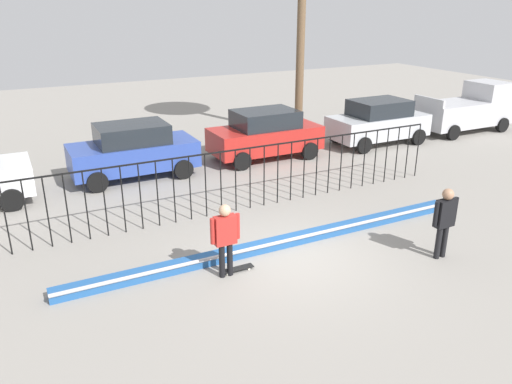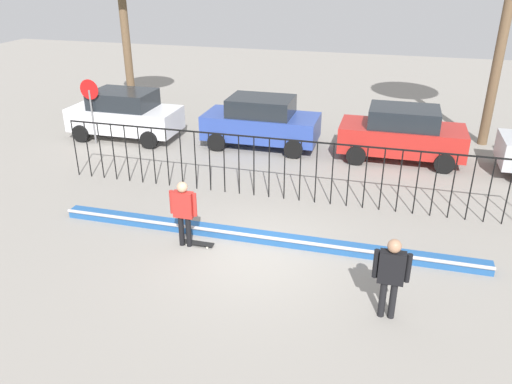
{
  "view_description": "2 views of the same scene",
  "coord_description": "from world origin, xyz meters",
  "px_view_note": "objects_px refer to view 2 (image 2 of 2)",
  "views": [
    {
      "loc": [
        -5.73,
        -9.23,
        5.85
      ],
      "look_at": [
        -0.17,
        1.68,
        1.18
      ],
      "focal_mm": 35.42,
      "sensor_mm": 36.0,
      "label": 1
    },
    {
      "loc": [
        2.85,
        -10.23,
        6.57
      ],
      "look_at": [
        -0.36,
        1.47,
        1.0
      ],
      "focal_mm": 35.72,
      "sensor_mm": 36.0,
      "label": 2
    }
  ],
  "objects_px": {
    "camera_operator": "(391,272)",
    "parked_car_red": "(402,133)",
    "skateboard": "(198,243)",
    "skateboarder": "(183,208)",
    "parked_car_white": "(125,114)",
    "stop_sign": "(91,103)",
    "parked_car_blue": "(261,122)"
  },
  "relations": [
    {
      "from": "camera_operator",
      "to": "parked_car_red",
      "type": "bearing_deg",
      "value": -72.77
    },
    {
      "from": "skateboard",
      "to": "skateboarder",
      "type": "bearing_deg",
      "value": 171.1
    },
    {
      "from": "skateboarder",
      "to": "parked_car_white",
      "type": "bearing_deg",
      "value": 150.95
    },
    {
      "from": "parked_car_red",
      "to": "stop_sign",
      "type": "bearing_deg",
      "value": -177.61
    },
    {
      "from": "skateboarder",
      "to": "stop_sign",
      "type": "height_order",
      "value": "stop_sign"
    },
    {
      "from": "skateboard",
      "to": "parked_car_red",
      "type": "bearing_deg",
      "value": 35.04
    },
    {
      "from": "skateboarder",
      "to": "parked_car_blue",
      "type": "bearing_deg",
      "value": 114.29
    },
    {
      "from": "parked_car_blue",
      "to": "skateboarder",
      "type": "bearing_deg",
      "value": -89.45
    },
    {
      "from": "parked_car_red",
      "to": "parked_car_white",
      "type": "bearing_deg",
      "value": 177.72
    },
    {
      "from": "parked_car_blue",
      "to": "parked_car_red",
      "type": "xyz_separation_m",
      "value": [
        5.16,
        -0.06,
        0.0
      ]
    },
    {
      "from": "skateboarder",
      "to": "parked_car_red",
      "type": "bearing_deg",
      "value": 80.18
    },
    {
      "from": "skateboard",
      "to": "parked_car_blue",
      "type": "relative_size",
      "value": 0.19
    },
    {
      "from": "skateboarder",
      "to": "stop_sign",
      "type": "relative_size",
      "value": 0.69
    },
    {
      "from": "skateboarder",
      "to": "parked_car_white",
      "type": "relative_size",
      "value": 0.4
    },
    {
      "from": "skateboarder",
      "to": "skateboard",
      "type": "relative_size",
      "value": 2.17
    },
    {
      "from": "parked_car_blue",
      "to": "stop_sign",
      "type": "distance_m",
      "value": 6.48
    },
    {
      "from": "skateboarder",
      "to": "parked_car_white",
      "type": "distance_m",
      "value": 9.17
    },
    {
      "from": "stop_sign",
      "to": "skateboarder",
      "type": "bearing_deg",
      "value": -44.72
    },
    {
      "from": "parked_car_white",
      "to": "parked_car_blue",
      "type": "bearing_deg",
      "value": 4.81
    },
    {
      "from": "skateboarder",
      "to": "parked_car_red",
      "type": "relative_size",
      "value": 0.4
    },
    {
      "from": "skateboarder",
      "to": "camera_operator",
      "type": "xyz_separation_m",
      "value": [
        4.97,
        -1.54,
        0.02
      ]
    },
    {
      "from": "skateboarder",
      "to": "camera_operator",
      "type": "distance_m",
      "value": 5.21
    },
    {
      "from": "skateboarder",
      "to": "skateboard",
      "type": "xyz_separation_m",
      "value": [
        0.3,
        0.08,
        -0.98
      ]
    },
    {
      "from": "camera_operator",
      "to": "parked_car_blue",
      "type": "bearing_deg",
      "value": -43.56
    },
    {
      "from": "skateboarder",
      "to": "camera_operator",
      "type": "bearing_deg",
      "value": 6.4
    },
    {
      "from": "camera_operator",
      "to": "parked_car_blue",
      "type": "xyz_separation_m",
      "value": [
        -5.06,
        9.27,
        -0.09
      ]
    },
    {
      "from": "skateboarder",
      "to": "camera_operator",
      "type": "height_order",
      "value": "camera_operator"
    },
    {
      "from": "skateboard",
      "to": "stop_sign",
      "type": "relative_size",
      "value": 0.32
    },
    {
      "from": "parked_car_red",
      "to": "stop_sign",
      "type": "distance_m",
      "value": 11.55
    },
    {
      "from": "skateboard",
      "to": "parked_car_red",
      "type": "distance_m",
      "value": 9.01
    },
    {
      "from": "skateboard",
      "to": "parked_car_blue",
      "type": "bearing_deg",
      "value": 70.07
    },
    {
      "from": "parked_car_white",
      "to": "stop_sign",
      "type": "relative_size",
      "value": 1.72
    }
  ]
}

